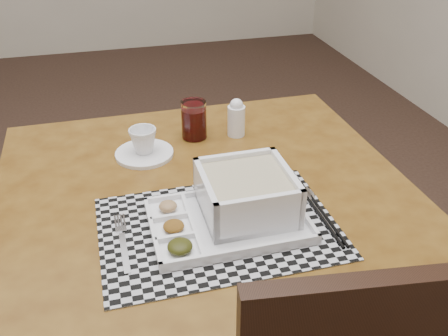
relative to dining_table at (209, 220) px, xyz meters
The scene contains 11 objects.
floor 1.31m from the dining_table, 127.77° to the left, with size 5.00×5.00×0.00m, color #2F1E17.
dining_table is the anchor object (origin of this frame).
placemat 0.15m from the dining_table, 94.00° to the right, with size 0.48×0.34×0.00m, color #B4B5BC.
serving_tray 0.16m from the dining_table, 67.01° to the right, with size 0.32×0.23×0.10m.
fork 0.25m from the dining_table, 148.77° to the right, with size 0.02×0.19×0.00m.
spoon 0.24m from the dining_table, 19.72° to the right, with size 0.04×0.18×0.01m.
chopsticks 0.27m from the dining_table, 33.08° to the right, with size 0.02×0.24×0.01m.
saucer 0.26m from the dining_table, 118.81° to the left, with size 0.15×0.15×0.01m, color white.
cup 0.27m from the dining_table, 118.81° to the left, with size 0.07×0.07×0.07m, color white.
juice_glass 0.31m from the dining_table, 84.43° to the left, with size 0.07×0.07×0.11m.
creamer_bottle 0.33m from the dining_table, 61.81° to the left, with size 0.05×0.05×0.11m.
Camera 1 is at (0.49, -1.82, 1.35)m, focal length 40.00 mm.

